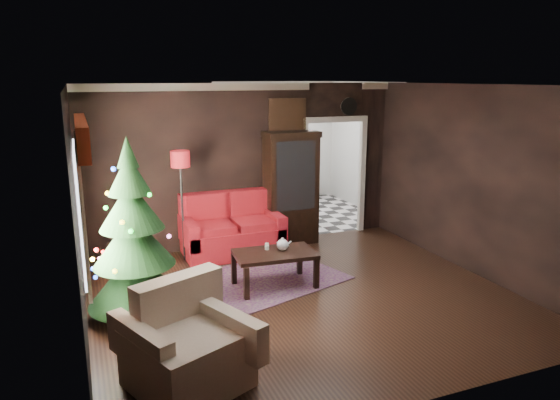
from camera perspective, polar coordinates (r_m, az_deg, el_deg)
name	(u,v)px	position (r m, az deg, el deg)	size (l,w,h in m)	color
floor	(305,297)	(7.07, 2.74, -10.70)	(5.50, 5.50, 0.00)	black
ceiling	(307,85)	(6.46, 3.02, 12.62)	(5.50, 5.50, 0.00)	white
wall_back	(246,166)	(8.92, -3.80, 3.79)	(5.50, 5.50, 0.00)	black
wall_front	(428,258)	(4.56, 16.05, -6.19)	(5.50, 5.50, 0.00)	black
wall_left	(77,217)	(6.06, -21.55, -1.77)	(5.50, 5.50, 0.00)	black
wall_right	(475,181)	(8.14, 20.80, 2.00)	(5.50, 5.50, 0.00)	black
doorway	(333,179)	(9.63, 5.91, 2.35)	(1.10, 0.10, 2.10)	silver
left_window	(80,208)	(6.24, -21.24, -0.84)	(0.05, 1.60, 1.40)	white
valance	(81,135)	(6.10, -21.14, 6.71)	(0.12, 2.10, 0.35)	maroon
kitchen_floor	(300,214)	(11.18, 2.24, -1.55)	(3.00, 3.00, 0.00)	white
kitchen_window	(276,129)	(12.20, -0.46, 7.84)	(0.70, 0.06, 0.70)	white
rug	(263,280)	(7.63, -1.89, -8.80)	(2.21, 1.61, 0.01)	#46343F
loveseat	(232,225)	(8.58, -5.33, -2.79)	(1.70, 0.90, 1.00)	maroon
curio_cabinet	(291,191)	(9.05, 1.22, 1.05)	(0.90, 0.45, 1.90)	black
floor_lamp	(183,211)	(8.31, -10.75, -1.15)	(0.32, 0.32, 1.91)	black
christmas_tree	(133,235)	(6.42, -15.98, -3.76)	(1.17, 1.17, 2.23)	black
armchair	(187,342)	(5.11, -10.30, -15.19)	(1.01, 1.01, 1.03)	beige
coffee_table	(275,269)	(7.31, -0.60, -7.65)	(1.11, 0.67, 0.50)	black
teapot	(283,244)	(7.26, 0.28, -4.94)	(0.19, 0.19, 0.18)	silver
cup_a	(267,245)	(7.44, -1.46, -4.99)	(0.06, 0.06, 0.05)	white
cup_b	(267,248)	(7.32, -1.46, -5.30)	(0.06, 0.06, 0.05)	silver
book	(278,238)	(7.47, -0.26, -4.27)	(0.15, 0.02, 0.21)	#8E745C
wall_clock	(348,106)	(9.54, 7.60, 10.25)	(0.32, 0.32, 0.06)	white
painting	(287,115)	(9.03, 0.80, 9.37)	(0.62, 0.05, 0.52)	#B07B40
kitchen_counter	(280,183)	(12.16, -0.02, 1.86)	(1.80, 0.60, 0.90)	silver
kitchen_table	(293,201)	(10.71, 1.44, -0.15)	(0.70, 0.70, 0.75)	brown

